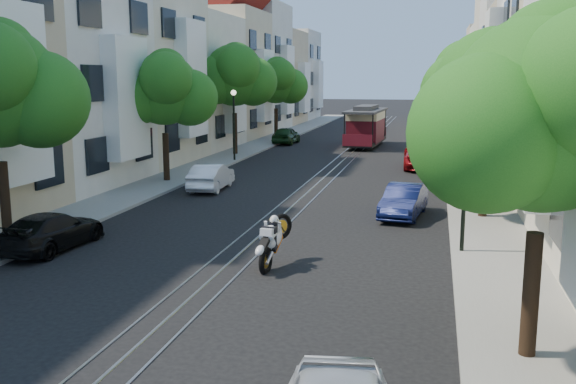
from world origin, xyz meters
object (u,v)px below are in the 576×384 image
Objects in this scene: tree_w_b at (165,91)px; parked_car_e_mid at (404,201)px; tree_e_c at (474,86)px; cable_car at (366,125)px; tree_e_d at (465,79)px; lamp_west at (234,114)px; tree_e_a at (547,118)px; parked_car_w_far at (286,135)px; sportbike_rider at (272,239)px; tree_w_d at (277,82)px; parked_car_w_near at (52,231)px; parked_car_e_far at (424,157)px; lamp_east at (466,157)px; tree_e_b at (491,87)px; parked_car_w_mid at (211,177)px; tree_w_c at (235,76)px.

parked_car_e_mid is (11.54, -5.20, -3.81)m from tree_w_b.
cable_car is at bearing 119.04° from tree_e_c.
tree_e_d is 22.79m from parked_car_e_mid.
lamp_west is at bearing -146.50° from tree_e_d.
tree_e_a reaches higher than parked_car_e_mid.
tree_e_c is 0.91× the size of cable_car.
parked_car_e_mid is 0.94× the size of parked_car_w_far.
sportbike_rider is (7.56, -20.43, -2.05)m from lamp_west.
tree_w_d is (-14.40, 16.00, 0.00)m from tree_e_c.
tree_w_b is at bearing 130.27° from tree_e_a.
parked_car_w_near is 1.01× the size of parked_car_w_far.
parked_car_e_far is (-2.39, 1.66, -3.94)m from tree_e_c.
lamp_east is (-0.96, -15.98, -1.75)m from tree_e_c.
parked_car_e_far is at bearing 134.44° from parked_car_w_far.
lamp_west reaches higher than parked_car_w_far.
tree_e_a is 1.51× the size of lamp_west.
sportbike_rider is (8.40, -34.40, -3.80)m from tree_w_d.
tree_w_b is 12.79m from parked_car_w_near.
tree_e_b is 1.03× the size of tree_w_d.
parked_car_w_mid is at bearing -93.00° from parked_car_w_near.
lamp_east is 2.14× the size of sportbike_rider.
tree_e_d is at bearing -6.74° from cable_car.
sportbike_rider is (-6.00, -18.40, -3.80)m from tree_e_c.
sportbike_rider is at bearing -179.11° from parked_car_w_near.
tree_w_b reaches higher than parked_car_w_far.
cable_car is (7.64, 7.18, -3.46)m from tree_w_c.
tree_w_c is 1.86× the size of parked_car_w_far.
lamp_west reaches higher than parked_car_w_near.
cable_car is at bearing 97.87° from sportbike_rider.
parked_car_e_mid is (3.90, -23.38, -1.02)m from cable_car.
tree_e_a is 8.38m from sportbike_rider.
tree_w_d is (-14.40, 5.00, -0.27)m from tree_e_d.
tree_e_b reaches higher than cable_car.
tree_e_d is at bearing -125.79° from parked_car_w_mid.
tree_e_b is 1.61× the size of lamp_west.
tree_e_b reaches higher than parked_car_w_near.
cable_car is 1.86× the size of parked_car_w_near.
parked_car_w_near is (-12.86, 4.90, -3.84)m from tree_e_a.
parked_car_e_mid is at bearing -141.99° from parked_car_w_near.
tree_e_c is 1.82× the size of parked_car_e_mid.
tree_w_c is 0.99× the size of cable_car.
parked_car_w_near is 30.89m from parked_car_w_far.
lamp_east is at bearing -100.93° from tree_e_b.
parked_car_w_near is (-6.86, 0.30, -0.23)m from sportbike_rider.
tree_e_a is 0.87× the size of cable_car.
lamp_west reaches higher than cable_car.
tree_w_c reaches higher than parked_car_e_far.
lamp_east is at bearing -55.01° from lamp_west.
tree_w_c is at bearing 117.22° from tree_e_a.
tree_w_c is 1.95× the size of parked_car_w_mid.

